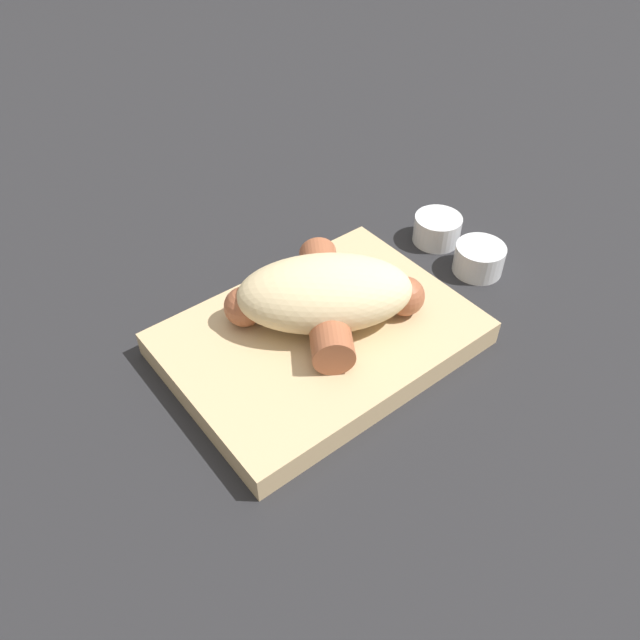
% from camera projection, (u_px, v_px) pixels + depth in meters
% --- Properties ---
extents(ground_plane, '(3.00, 3.00, 0.00)m').
position_uv_depth(ground_plane, '(320.00, 348.00, 0.54)').
color(ground_plane, '#232326').
extents(food_tray, '(0.25, 0.18, 0.02)m').
position_uv_depth(food_tray, '(320.00, 338.00, 0.54)').
color(food_tray, tan).
rests_on(food_tray, ground_plane).
extents(bread_roll, '(0.17, 0.15, 0.06)m').
position_uv_depth(bread_roll, '(325.00, 293.00, 0.52)').
color(bread_roll, beige).
rests_on(bread_roll, food_tray).
extents(sausage, '(0.15, 0.13, 0.03)m').
position_uv_depth(sausage, '(325.00, 301.00, 0.53)').
color(sausage, '#9E5638').
rests_on(sausage, food_tray).
extents(pickled_veggies, '(0.06, 0.06, 0.01)m').
position_uv_depth(pickled_veggies, '(330.00, 278.00, 0.57)').
color(pickled_veggies, orange).
rests_on(pickled_veggies, food_tray).
extents(condiment_cup_near, '(0.05, 0.05, 0.03)m').
position_uv_depth(condiment_cup_near, '(479.00, 260.00, 0.61)').
color(condiment_cup_near, silver).
rests_on(condiment_cup_near, ground_plane).
extents(condiment_cup_far, '(0.05, 0.05, 0.03)m').
position_uv_depth(condiment_cup_far, '(437.00, 230.00, 0.65)').
color(condiment_cup_far, silver).
rests_on(condiment_cup_far, ground_plane).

